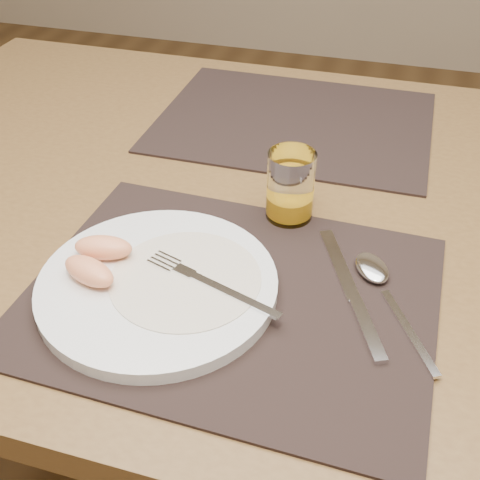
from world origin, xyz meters
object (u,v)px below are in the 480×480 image
(plate, at_px, (158,285))
(spoon, at_px, (377,276))
(placemat_near, at_px, (231,295))
(placemat_far, at_px, (294,121))
(table, at_px, (269,239))
(juice_glass, at_px, (290,189))
(knife, at_px, (355,300))
(fork, at_px, (202,280))

(plate, distance_m, spoon, 0.25)
(placemat_near, height_order, placemat_far, same)
(table, xyz_separation_m, plate, (-0.07, -0.24, 0.10))
(table, xyz_separation_m, juice_glass, (0.04, -0.05, 0.13))
(plate, height_order, juice_glass, juice_glass)
(placemat_near, height_order, juice_glass, juice_glass)
(plate, xyz_separation_m, knife, (0.22, 0.04, -0.01))
(placemat_near, bearing_deg, knife, 10.70)
(fork, bearing_deg, spoon, 21.95)
(fork, height_order, knife, fork)
(knife, bearing_deg, table, 126.42)
(table, distance_m, knife, 0.26)
(knife, bearing_deg, fork, -169.49)
(placemat_far, distance_m, juice_glass, 0.28)
(placemat_far, relative_size, juice_glass, 4.85)
(table, relative_size, placemat_far, 3.11)
(spoon, distance_m, juice_glass, 0.16)
(placemat_near, relative_size, knife, 2.18)
(table, distance_m, plate, 0.27)
(table, distance_m, placemat_far, 0.24)
(knife, bearing_deg, placemat_near, -169.30)
(placemat_near, distance_m, spoon, 0.17)
(placemat_far, bearing_deg, spoon, -64.44)
(table, bearing_deg, placemat_far, 93.80)
(knife, relative_size, spoon, 1.16)
(placemat_far, relative_size, spoon, 2.53)
(plate, distance_m, knife, 0.22)
(plate, xyz_separation_m, fork, (0.05, 0.01, 0.01))
(placemat_far, xyz_separation_m, spoon, (0.18, -0.37, 0.01))
(knife, bearing_deg, placemat_far, 110.88)
(table, distance_m, juice_glass, 0.14)
(placemat_near, xyz_separation_m, plate, (-0.08, -0.02, 0.01))
(table, xyz_separation_m, fork, (-0.02, -0.23, 0.11))
(fork, bearing_deg, juice_glass, 70.51)
(knife, height_order, juice_glass, juice_glass)
(placemat_near, bearing_deg, table, 92.19)
(plate, bearing_deg, fork, 13.39)
(placemat_near, distance_m, juice_glass, 0.18)
(fork, xyz_separation_m, knife, (0.17, 0.03, -0.02))
(placemat_near, xyz_separation_m, fork, (-0.03, -0.01, 0.02))
(placemat_near, distance_m, fork, 0.04)
(placemat_near, bearing_deg, plate, -168.06)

